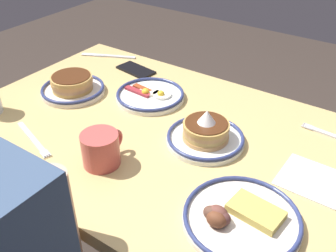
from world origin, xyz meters
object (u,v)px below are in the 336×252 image
Objects in this scene: plate_far_side at (206,134)px; paper_napkin at (312,180)px; coffee_mug at (101,148)px; fork_near at (334,136)px; plate_near_main at (73,86)px; fork_far at (33,139)px; plate_far_companion at (150,95)px; butter_knife at (108,56)px; cell_phone at (136,70)px; plate_center_pancakes at (240,218)px.

paper_napkin is at bearing -177.83° from plate_far_side.
fork_near is (-0.46, -0.45, -0.04)m from coffee_mug.
plate_near_main is 0.83m from fork_near.
fork_far is at bearing 35.60° from fork_near.
plate_far_companion is at bearing -9.84° from paper_napkin.
butter_knife is at bearing -49.30° from coffee_mug.
plate_far_side is at bearing 158.09° from plate_far_companion.
plate_near_main is 0.26m from plate_far_companion.
plate_far_companion is at bearing -153.64° from plate_near_main.
plate_far_companion reaches higher than paper_napkin.
plate_far_companion is 0.22m from cell_phone.
paper_napkin is 0.72× the size of butter_knife.
fork_near is (-0.56, -0.12, -0.01)m from plate_far_companion.
plate_far_side reaches higher than coffee_mug.
butter_knife is at bearing -24.92° from plate_far_side.
cell_phone reaches higher than fork_near.
plate_center_pancakes is 1.35× the size of fork_near.
plate_near_main reaches higher than butter_knife.
plate_far_side is 1.02× the size of butter_knife.
plate_center_pancakes is at bearing 164.11° from plate_near_main.
butter_knife is (0.21, -0.55, -0.00)m from fork_far.
fork_near is at bearing 176.34° from butter_knife.
fork_far is 0.95× the size of butter_knife.
fork_near is at bearing -135.34° from coffee_mug.
fork_near is (-0.72, 0.02, -0.00)m from cell_phone.
plate_near_main is 0.26m from cell_phone.
fork_far is (0.23, 0.04, -0.04)m from coffee_mug.
cell_phone is 0.69× the size of butter_knife.
plate_center_pancakes is 1.76× the size of cell_phone.
plate_far_companion is 1.07× the size of butter_knife.
plate_far_side is at bearing -127.22° from coffee_mug.
butter_knife is at bearing -31.19° from plate_center_pancakes.
fork_far is at bearing 111.28° from butter_knife.
plate_near_main is at bearing -15.89° from plate_center_pancakes.
plate_center_pancakes is at bearing -175.01° from fork_far.
fork_near is (-0.08, -0.44, -0.01)m from plate_center_pancakes.
plate_center_pancakes is (-0.71, 0.20, -0.01)m from plate_near_main.
cell_phone is 0.77× the size of fork_near.
plate_center_pancakes reaches higher than fork_near.
cell_phone is at bearing -17.66° from paper_napkin.
fork_near is at bearing -144.40° from fork_far.
cell_phone is at bearing -1.34° from fork_near.
plate_far_side reaches higher than plate_near_main.
paper_napkin is (-0.46, -0.24, -0.04)m from coffee_mug.
plate_far_companion is 1.12× the size of fork_far.
butter_knife is (0.90, -0.06, -0.00)m from fork_near.
plate_far_side is 0.50m from cell_phone.
cell_phone is at bearing -35.21° from plate_center_pancakes.
plate_center_pancakes is 1.27× the size of fork_far.
butter_knife is (0.44, -0.51, -0.04)m from coffee_mug.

